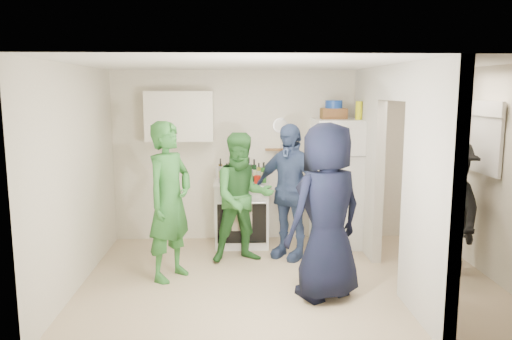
{
  "coord_description": "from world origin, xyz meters",
  "views": [
    {
      "loc": [
        -0.63,
        -5.61,
        2.22
      ],
      "look_at": [
        -0.37,
        0.4,
        1.25
      ],
      "focal_mm": 35.0,
      "sensor_mm": 36.0,
      "label": 1
    }
  ],
  "objects_px": {
    "blue_bowl": "(334,104)",
    "fridge": "(339,183)",
    "person_green_left": "(170,201)",
    "person_denim": "(289,191)",
    "person_navy": "(327,212)",
    "wicker_basket": "(334,114)",
    "person_green_center": "(243,198)",
    "stove": "(241,213)",
    "person_nook": "(450,207)",
    "yellow_cup_stack_top": "(359,110)"
  },
  "relations": [
    {
      "from": "person_denim",
      "to": "person_navy",
      "type": "distance_m",
      "value": 1.34
    },
    {
      "from": "blue_bowl",
      "to": "stove",
      "type": "bearing_deg",
      "value": -179.12
    },
    {
      "from": "blue_bowl",
      "to": "fridge",
      "type": "bearing_deg",
      "value": -26.57
    },
    {
      "from": "person_green_left",
      "to": "person_green_center",
      "type": "relative_size",
      "value": 1.11
    },
    {
      "from": "yellow_cup_stack_top",
      "to": "blue_bowl",
      "type": "bearing_deg",
      "value": 154.89
    },
    {
      "from": "wicker_basket",
      "to": "person_nook",
      "type": "bearing_deg",
      "value": -46.52
    },
    {
      "from": "fridge",
      "to": "blue_bowl",
      "type": "bearing_deg",
      "value": 153.43
    },
    {
      "from": "blue_bowl",
      "to": "person_green_left",
      "type": "distance_m",
      "value": 2.73
    },
    {
      "from": "fridge",
      "to": "person_denim",
      "type": "relative_size",
      "value": 1.01
    },
    {
      "from": "person_denim",
      "to": "person_navy",
      "type": "xyz_separation_m",
      "value": [
        0.25,
        -1.32,
        0.05
      ]
    },
    {
      "from": "stove",
      "to": "person_navy",
      "type": "height_order",
      "value": "person_navy"
    },
    {
      "from": "stove",
      "to": "person_denim",
      "type": "distance_m",
      "value": 0.94
    },
    {
      "from": "wicker_basket",
      "to": "blue_bowl",
      "type": "relative_size",
      "value": 1.46
    },
    {
      "from": "yellow_cup_stack_top",
      "to": "person_nook",
      "type": "bearing_deg",
      "value": -51.78
    },
    {
      "from": "person_denim",
      "to": "person_navy",
      "type": "height_order",
      "value": "person_navy"
    },
    {
      "from": "fridge",
      "to": "person_nook",
      "type": "bearing_deg",
      "value": -47.87
    },
    {
      "from": "fridge",
      "to": "person_green_center",
      "type": "height_order",
      "value": "fridge"
    },
    {
      "from": "fridge",
      "to": "person_green_center",
      "type": "distance_m",
      "value": 1.55
    },
    {
      "from": "stove",
      "to": "person_green_center",
      "type": "height_order",
      "value": "person_green_center"
    },
    {
      "from": "person_denim",
      "to": "person_green_center",
      "type": "bearing_deg",
      "value": -130.33
    },
    {
      "from": "fridge",
      "to": "person_green_left",
      "type": "xyz_separation_m",
      "value": [
        -2.26,
        -1.22,
        0.03
      ]
    },
    {
      "from": "person_green_center",
      "to": "blue_bowl",
      "type": "bearing_deg",
      "value": 16.33
    },
    {
      "from": "wicker_basket",
      "to": "person_green_left",
      "type": "xyz_separation_m",
      "value": [
        -2.16,
        -1.27,
        -0.95
      ]
    },
    {
      "from": "stove",
      "to": "person_green_left",
      "type": "distance_m",
      "value": 1.59
    },
    {
      "from": "stove",
      "to": "person_nook",
      "type": "xyz_separation_m",
      "value": [
        2.49,
        -1.23,
        0.36
      ]
    },
    {
      "from": "stove",
      "to": "person_navy",
      "type": "bearing_deg",
      "value": -65.03
    },
    {
      "from": "person_green_center",
      "to": "person_nook",
      "type": "bearing_deg",
      "value": -24.74
    },
    {
      "from": "blue_bowl",
      "to": "yellow_cup_stack_top",
      "type": "bearing_deg",
      "value": -25.11
    },
    {
      "from": "person_green_center",
      "to": "person_nook",
      "type": "relative_size",
      "value": 1.02
    },
    {
      "from": "yellow_cup_stack_top",
      "to": "person_navy",
      "type": "bearing_deg",
      "value": -113.16
    },
    {
      "from": "person_green_left",
      "to": "person_green_center",
      "type": "xyz_separation_m",
      "value": [
        0.86,
        0.56,
        -0.09
      ]
    },
    {
      "from": "wicker_basket",
      "to": "stove",
      "type": "bearing_deg",
      "value": -179.12
    },
    {
      "from": "wicker_basket",
      "to": "person_navy",
      "type": "bearing_deg",
      "value": -102.71
    },
    {
      "from": "fridge",
      "to": "wicker_basket",
      "type": "bearing_deg",
      "value": 153.43
    },
    {
      "from": "fridge",
      "to": "wicker_basket",
      "type": "distance_m",
      "value": 0.99
    },
    {
      "from": "stove",
      "to": "blue_bowl",
      "type": "height_order",
      "value": "blue_bowl"
    },
    {
      "from": "wicker_basket",
      "to": "person_green_center",
      "type": "bearing_deg",
      "value": -151.3
    },
    {
      "from": "fridge",
      "to": "wicker_basket",
      "type": "relative_size",
      "value": 5.18
    },
    {
      "from": "stove",
      "to": "person_green_center",
      "type": "relative_size",
      "value": 0.55
    },
    {
      "from": "yellow_cup_stack_top",
      "to": "person_green_center",
      "type": "height_order",
      "value": "yellow_cup_stack_top"
    },
    {
      "from": "person_nook",
      "to": "person_navy",
      "type": "bearing_deg",
      "value": -73.54
    },
    {
      "from": "person_green_center",
      "to": "yellow_cup_stack_top",
      "type": "bearing_deg",
      "value": 6.73
    },
    {
      "from": "blue_bowl",
      "to": "person_navy",
      "type": "height_order",
      "value": "blue_bowl"
    },
    {
      "from": "person_navy",
      "to": "stove",
      "type": "bearing_deg",
      "value": -94.73
    },
    {
      "from": "person_denim",
      "to": "blue_bowl",
      "type": "bearing_deg",
      "value": 78.7
    },
    {
      "from": "fridge",
      "to": "person_denim",
      "type": "height_order",
      "value": "fridge"
    },
    {
      "from": "wicker_basket",
      "to": "person_navy",
      "type": "distance_m",
      "value": 2.16
    },
    {
      "from": "blue_bowl",
      "to": "person_green_left",
      "type": "xyz_separation_m",
      "value": [
        -2.16,
        -1.27,
        -1.08
      ]
    },
    {
      "from": "fridge",
      "to": "person_green_left",
      "type": "relative_size",
      "value": 0.97
    },
    {
      "from": "stove",
      "to": "wicker_basket",
      "type": "bearing_deg",
      "value": 0.88
    }
  ]
}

